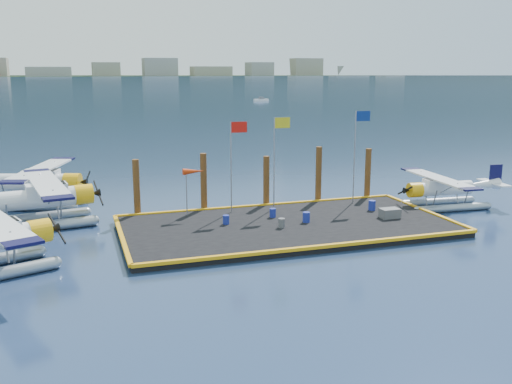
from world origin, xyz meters
TOP-DOWN VIEW (x-y plane):
  - ground at (0.00, 0.00)m, footprint 4000.00×4000.00m
  - dock at (0.00, 0.00)m, footprint 20.00×10.00m
  - dock_bumpers at (0.00, 0.00)m, footprint 20.25×10.25m
  - far_backdrop at (239.91, 1737.52)m, footprint 3050.00×2050.00m
  - seaplane_b at (-14.48, 5.36)m, footprint 9.76×10.69m
  - seaplane_c at (-15.01, 11.15)m, footprint 9.83×10.51m
  - seaplane_d at (12.40, 1.70)m, footprint 7.73×8.53m
  - drum_0 at (-3.63, 1.00)m, footprint 0.40×0.40m
  - drum_1 at (1.25, -0.10)m, footprint 0.45×0.45m
  - drum_3 at (-0.65, -0.78)m, footprint 0.40×0.40m
  - drum_4 at (6.69, 1.41)m, footprint 0.47×0.47m
  - drum_5 at (-0.32, 1.72)m, footprint 0.41×0.41m
  - crate at (6.76, -0.76)m, footprint 1.22×0.81m
  - flagpole_red at (-2.29, 3.80)m, footprint 1.14×0.08m
  - flagpole_yellow at (0.70, 3.80)m, footprint 1.14×0.08m
  - flagpole_blue at (6.70, 3.80)m, footprint 1.14×0.08m
  - windsock at (-5.03, 3.80)m, footprint 1.40×0.44m
  - piling_0 at (-8.50, 5.40)m, footprint 0.44×0.44m
  - piling_1 at (-4.00, 5.40)m, footprint 0.44×0.44m
  - piling_2 at (0.50, 5.40)m, footprint 0.44×0.44m
  - piling_3 at (4.50, 5.40)m, footprint 0.44×0.44m
  - piling_4 at (8.50, 5.40)m, footprint 0.44×0.44m

SIDE VIEW (x-z plane):
  - ground at x=0.00m, z-range 0.00..0.00m
  - dock at x=0.00m, z-range 0.00..0.40m
  - dock_bumpers at x=0.00m, z-range 0.40..0.58m
  - drum_0 at x=-3.63m, z-range 0.40..0.96m
  - drum_3 at x=-0.65m, z-range 0.40..0.97m
  - drum_5 at x=-0.32m, z-range 0.40..0.97m
  - crate at x=6.76m, z-range 0.40..1.01m
  - drum_1 at x=1.25m, z-range 0.40..1.04m
  - drum_4 at x=6.69m, z-range 0.40..1.07m
  - seaplane_d at x=12.40m, z-range -0.20..2.83m
  - seaplane_c at x=-15.01m, z-range -0.24..3.52m
  - seaplane_b at x=-14.48m, z-range -0.24..3.54m
  - piling_2 at x=0.50m, z-range 0.00..3.80m
  - piling_0 at x=-8.50m, z-range 0.00..4.00m
  - piling_4 at x=8.50m, z-range 0.00..4.00m
  - piling_1 at x=-4.00m, z-range 0.00..4.20m
  - piling_3 at x=4.50m, z-range 0.00..4.30m
  - windsock at x=-5.03m, z-range 1.67..4.79m
  - flagpole_red at x=-2.29m, z-range 1.40..7.40m
  - flagpole_yellow at x=0.70m, z-range 1.41..7.61m
  - flagpole_blue at x=6.70m, z-range 1.44..7.94m
  - far_backdrop at x=239.91m, z-range -395.55..414.45m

